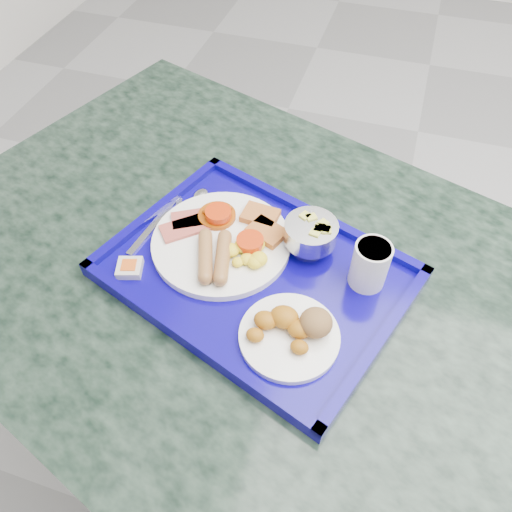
{
  "coord_description": "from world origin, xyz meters",
  "views": [
    {
      "loc": [
        -0.82,
        -0.87,
        1.5
      ],
      "look_at": [
        -0.98,
        -0.37,
        0.87
      ],
      "focal_mm": 35.0,
      "sensor_mm": 36.0,
      "label": 1
    }
  ],
  "objects_px": {
    "table": "(258,336)",
    "main_plate": "(226,241)",
    "bread_plate": "(293,330)",
    "juice_cup": "(370,264)",
    "tray": "(256,273)",
    "fruit_bowl": "(311,233)"
  },
  "relations": [
    {
      "from": "main_plate",
      "to": "fruit_bowl",
      "type": "height_order",
      "value": "fruit_bowl"
    },
    {
      "from": "tray",
      "to": "fruit_bowl",
      "type": "height_order",
      "value": "fruit_bowl"
    },
    {
      "from": "table",
      "to": "tray",
      "type": "xyz_separation_m",
      "value": [
        -0.0,
        -0.01,
        0.22
      ]
    },
    {
      "from": "fruit_bowl",
      "to": "bread_plate",
      "type": "bearing_deg",
      "value": -84.8
    },
    {
      "from": "tray",
      "to": "main_plate",
      "type": "bearing_deg",
      "value": 150.48
    },
    {
      "from": "tray",
      "to": "main_plate",
      "type": "relative_size",
      "value": 2.34
    },
    {
      "from": "tray",
      "to": "bread_plate",
      "type": "relative_size",
      "value": 3.71
    },
    {
      "from": "main_plate",
      "to": "bread_plate",
      "type": "height_order",
      "value": "bread_plate"
    },
    {
      "from": "table",
      "to": "fruit_bowl",
      "type": "distance_m",
      "value": 0.29
    },
    {
      "from": "main_plate",
      "to": "table",
      "type": "bearing_deg",
      "value": -24.25
    },
    {
      "from": "tray",
      "to": "main_plate",
      "type": "height_order",
      "value": "main_plate"
    },
    {
      "from": "tray",
      "to": "juice_cup",
      "type": "distance_m",
      "value": 0.19
    },
    {
      "from": "main_plate",
      "to": "juice_cup",
      "type": "xyz_separation_m",
      "value": [
        0.25,
        -0.0,
        0.03
      ]
    },
    {
      "from": "table",
      "to": "juice_cup",
      "type": "distance_m",
      "value": 0.33
    },
    {
      "from": "bread_plate",
      "to": "juice_cup",
      "type": "bearing_deg",
      "value": 57.14
    },
    {
      "from": "table",
      "to": "main_plate",
      "type": "relative_size",
      "value": 6.08
    },
    {
      "from": "juice_cup",
      "to": "main_plate",
      "type": "bearing_deg",
      "value": 179.19
    },
    {
      "from": "table",
      "to": "bread_plate",
      "type": "height_order",
      "value": "bread_plate"
    },
    {
      "from": "table",
      "to": "fruit_bowl",
      "type": "bearing_deg",
      "value": 43.4
    },
    {
      "from": "tray",
      "to": "bread_plate",
      "type": "bearing_deg",
      "value": -48.89
    },
    {
      "from": "table",
      "to": "bread_plate",
      "type": "bearing_deg",
      "value": -51.36
    },
    {
      "from": "table",
      "to": "tray",
      "type": "height_order",
      "value": "tray"
    }
  ]
}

